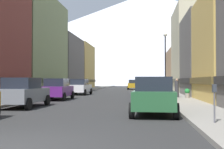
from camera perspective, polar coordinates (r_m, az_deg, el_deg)
ground_plane at (r=7.77m, az=-19.79°, el=-13.04°), size 400.00×400.00×0.00m
sidewalk_left at (r=42.95m, az=-6.95°, el=-3.22°), size 2.50×100.00×0.15m
sidewalk_right at (r=41.99m, az=9.95°, el=-3.25°), size 2.50×100.00×0.15m
storefront_left_2 at (r=38.66m, az=-17.64°, el=5.03°), size 9.46×13.76×11.86m
storefront_left_3 at (r=50.79m, az=-11.27°, el=1.88°), size 8.68×11.80×8.92m
storefront_left_4 at (r=62.79m, az=-8.47°, el=1.38°), size 9.85×11.94×9.11m
storefront_right_2 at (r=31.72m, az=19.75°, el=3.11°), size 7.05×8.24×8.19m
storefront_right_3 at (r=40.99m, az=17.42°, el=4.10°), size 8.23×9.65×11.04m
storefront_right_4 at (r=52.44m, az=15.86°, el=0.62°), size 10.03×12.47×6.67m
car_left_1 at (r=18.52m, az=-16.62°, el=-3.31°), size 2.10×4.42×1.78m
car_left_2 at (r=25.25m, az=-10.41°, el=-2.76°), size 2.20×4.46×1.78m
car_left_3 at (r=33.96m, az=-6.16°, el=-2.37°), size 2.16×4.45×1.78m
car_right_0 at (r=14.16m, az=7.99°, el=-4.02°), size 2.20×4.46×1.78m
car_right_1 at (r=23.44m, az=7.16°, el=-2.90°), size 2.18×4.45×1.78m
car_right_2 at (r=29.64m, az=6.90°, el=-2.54°), size 2.22×4.47×1.78m
car_right_3 at (r=37.09m, az=6.69°, el=-2.26°), size 2.12×4.43×1.78m
car_driving_0 at (r=54.25m, az=4.11°, el=-1.92°), size 2.06×4.40×1.78m
parking_meter_near at (r=10.90m, az=19.02°, el=-4.23°), size 0.14×0.10×1.33m
potted_plant_0 at (r=25.77m, az=14.21°, el=-3.43°), size 0.44×0.44×0.80m
pedestrian_0 at (r=26.57m, az=12.31°, el=-2.67°), size 0.36×0.36×1.64m
streetlamp_right at (r=27.71m, az=10.17°, el=3.77°), size 0.36×0.36×5.86m
mountain_backdrop at (r=269.71m, az=7.07°, el=7.09°), size 359.49×359.49×80.76m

